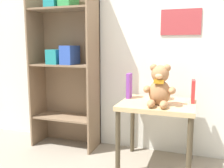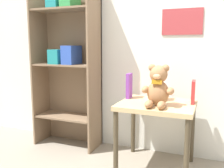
{
  "view_description": "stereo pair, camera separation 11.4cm",
  "coord_description": "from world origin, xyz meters",
  "px_view_note": "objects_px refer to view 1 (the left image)",
  "views": [
    {
      "loc": [
        0.43,
        -1.0,
        1.02
      ],
      "look_at": [
        -0.28,
        1.05,
        0.68
      ],
      "focal_mm": 40.0,
      "sensor_mm": 36.0,
      "label": 1
    },
    {
      "loc": [
        0.54,
        -0.96,
        1.02
      ],
      "look_at": [
        -0.28,
        1.05,
        0.68
      ],
      "focal_mm": 40.0,
      "sensor_mm": 36.0,
      "label": 2
    }
  ],
  "objects_px": {
    "teddy_bear": "(159,87)",
    "display_table": "(157,112)",
    "book_standing_red": "(193,91)",
    "bookshelf_side": "(66,55)",
    "book_standing_purple": "(129,86)",
    "book_standing_pink": "(160,87)"
  },
  "relations": [
    {
      "from": "bookshelf_side",
      "to": "book_standing_red",
      "type": "bearing_deg",
      "value": -4.37
    },
    {
      "from": "teddy_bear",
      "to": "display_table",
      "type": "bearing_deg",
      "value": 103.92
    },
    {
      "from": "teddy_bear",
      "to": "book_standing_purple",
      "type": "height_order",
      "value": "teddy_bear"
    },
    {
      "from": "teddy_bear",
      "to": "book_standing_red",
      "type": "relative_size",
      "value": 1.75
    },
    {
      "from": "display_table",
      "to": "book_standing_red",
      "type": "bearing_deg",
      "value": 20.73
    },
    {
      "from": "display_table",
      "to": "teddy_bear",
      "type": "height_order",
      "value": "teddy_bear"
    },
    {
      "from": "display_table",
      "to": "bookshelf_side",
      "type": "bearing_deg",
      "value": 168.4
    },
    {
      "from": "book_standing_purple",
      "to": "teddy_bear",
      "type": "bearing_deg",
      "value": -34.34
    },
    {
      "from": "teddy_bear",
      "to": "book_standing_purple",
      "type": "relative_size",
      "value": 1.47
    },
    {
      "from": "teddy_bear",
      "to": "book_standing_red",
      "type": "distance_m",
      "value": 0.32
    },
    {
      "from": "display_table",
      "to": "book_standing_red",
      "type": "xyz_separation_m",
      "value": [
        0.27,
        0.1,
        0.17
      ]
    },
    {
      "from": "bookshelf_side",
      "to": "display_table",
      "type": "height_order",
      "value": "bookshelf_side"
    },
    {
      "from": "book_standing_pink",
      "to": "display_table",
      "type": "bearing_deg",
      "value": -91.26
    },
    {
      "from": "teddy_bear",
      "to": "book_standing_purple",
      "type": "bearing_deg",
      "value": 146.62
    },
    {
      "from": "bookshelf_side",
      "to": "book_standing_pink",
      "type": "relative_size",
      "value": 7.53
    },
    {
      "from": "bookshelf_side",
      "to": "book_standing_pink",
      "type": "distance_m",
      "value": 0.99
    },
    {
      "from": "bookshelf_side",
      "to": "book_standing_red",
      "type": "height_order",
      "value": "bookshelf_side"
    },
    {
      "from": "bookshelf_side",
      "to": "teddy_bear",
      "type": "bearing_deg",
      "value": -16.91
    },
    {
      "from": "book_standing_pink",
      "to": "bookshelf_side",
      "type": "bearing_deg",
      "value": 173.14
    },
    {
      "from": "display_table",
      "to": "teddy_bear",
      "type": "relative_size",
      "value": 1.86
    },
    {
      "from": "book_standing_pink",
      "to": "book_standing_red",
      "type": "distance_m",
      "value": 0.27
    },
    {
      "from": "bookshelf_side",
      "to": "book_standing_pink",
      "type": "height_order",
      "value": "bookshelf_side"
    }
  ]
}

